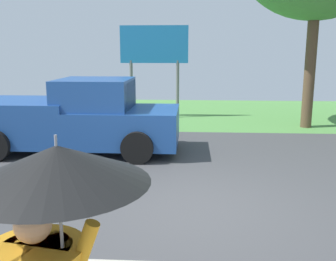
{
  "coord_description": "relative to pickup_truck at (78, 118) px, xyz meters",
  "views": [
    {
      "loc": [
        -0.05,
        -6.02,
        2.59
      ],
      "look_at": [
        -0.48,
        1.0,
        1.1
      ],
      "focal_mm": 40.72,
      "sensor_mm": 36.0,
      "label": 1
    }
  ],
  "objects": [
    {
      "name": "ground_plane",
      "position": [
        2.95,
        -0.52,
        -0.92
      ],
      "size": [
        40.0,
        22.0,
        0.2
      ],
      "color": "#424244"
    },
    {
      "name": "pickup_truck",
      "position": [
        0.0,
        0.0,
        0.0
      ],
      "size": [
        5.2,
        2.28,
        1.88
      ],
      "rotation": [
        0.0,
        0.0,
        -0.02
      ],
      "color": "#1E478C",
      "rests_on": "ground_plane"
    },
    {
      "name": "roadside_billboard",
      "position": [
        1.47,
        5.28,
        1.68
      ],
      "size": [
        2.6,
        0.12,
        3.5
      ],
      "color": "slate",
      "rests_on": "ground_plane"
    }
  ]
}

